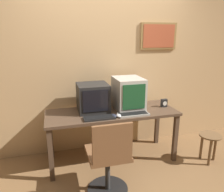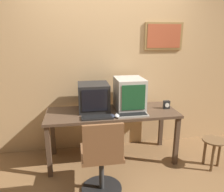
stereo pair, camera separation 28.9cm
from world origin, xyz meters
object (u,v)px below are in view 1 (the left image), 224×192
monitor_right (128,93)px  desk_clock (164,103)px  keyboard_side (133,114)px  mouse_far_corner (114,116)px  mouse_near_keyboard (119,116)px  side_stool (210,142)px  keyboard_main (99,118)px  monitor_left (93,97)px  office_chair (109,162)px

monitor_right → desk_clock: 0.55m
keyboard_side → monitor_right: bearing=85.1°
mouse_far_corner → desk_clock: size_ratio=1.05×
mouse_near_keyboard → side_stool: 1.34m
keyboard_main → mouse_near_keyboard: bearing=-1.6°
monitor_left → monitor_right: (0.49, -0.04, 0.03)m
keyboard_main → monitor_right: bearing=30.9°
keyboard_side → mouse_far_corner: 0.26m
mouse_far_corner → side_stool: bearing=-9.6°
side_stool → monitor_left: bearing=160.6°
keyboard_main → mouse_far_corner: size_ratio=3.31×
office_chair → side_stool: bearing=9.9°
keyboard_main → side_stool: 1.57m
mouse_far_corner → keyboard_main: bearing=-176.4°
monitor_right → keyboard_main: bearing=-149.1°
monitor_right → office_chair: 1.04m
mouse_far_corner → desk_clock: desk_clock is taller
monitor_right → side_stool: 1.30m
monitor_right → side_stool: size_ratio=1.12×
monitor_left → office_chair: 0.94m
office_chair → keyboard_side: bearing=47.0°
keyboard_side → mouse_far_corner: bearing=-179.0°
monitor_right → keyboard_main: monitor_right is taller
keyboard_side → office_chair: office_chair is taller
mouse_near_keyboard → office_chair: size_ratio=0.11×
keyboard_side → mouse_far_corner: mouse_far_corner is taller
mouse_far_corner → keyboard_side: bearing=1.0°
side_stool → mouse_far_corner: bearing=170.4°
keyboard_side → monitor_left: bearing=146.8°
monitor_right → mouse_far_corner: monitor_right is taller
monitor_left → desk_clock: size_ratio=3.62×
mouse_near_keyboard → desk_clock: desk_clock is taller
mouse_near_keyboard → side_stool: mouse_near_keyboard is taller
side_stool → keyboard_main: bearing=172.0°
mouse_near_keyboard → monitor_right: bearing=52.2°
keyboard_main → mouse_near_keyboard: 0.25m
desk_clock → side_stool: (0.50, -0.42, -0.47)m
monitor_right → side_stool: bearing=-25.8°
desk_clock → side_stool: desk_clock is taller
monitor_right → mouse_far_corner: size_ratio=3.83×
keyboard_side → keyboard_main: bearing=-177.9°
desk_clock → monitor_right: bearing=171.8°
keyboard_side → mouse_near_keyboard: mouse_near_keyboard is taller
desk_clock → mouse_far_corner: bearing=-166.2°
keyboard_main → office_chair: 0.58m
keyboard_side → side_stool: keyboard_side is taller
keyboard_side → side_stool: (1.05, -0.23, -0.43)m
keyboard_side → desk_clock: desk_clock is taller
monitor_right → keyboard_side: 0.34m
mouse_far_corner → monitor_left: bearing=123.5°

